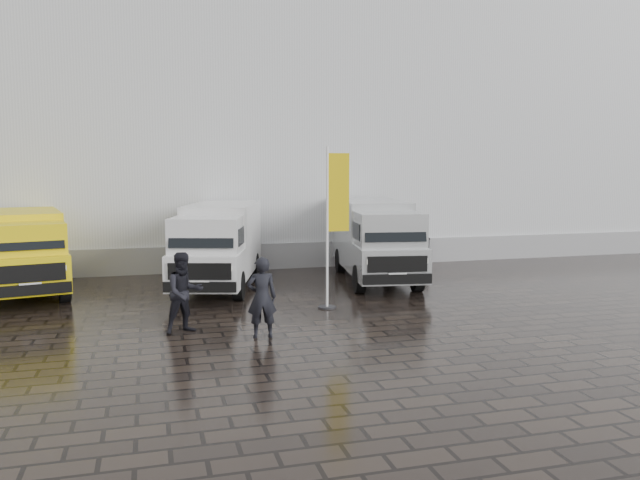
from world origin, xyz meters
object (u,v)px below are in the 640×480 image
Objects in this scene: flagpole at (333,220)px; person_tent at (184,293)px; van_white at (219,247)px; van_silver at (375,241)px; person_front at (262,297)px; van_yellow at (25,254)px; wheelie_bin at (421,251)px.

flagpole is 4.73m from person_tent.
van_white is 3.23× the size of person_tent.
van_silver reaches higher than person_front.
van_yellow reaches higher than person_tent.
flagpole is at bearing -38.19° from van_yellow.
van_white is (5.90, -0.44, 0.07)m from van_yellow.
flagpole reaches higher than van_silver.
flagpole is 4.11× the size of wheelie_bin.
van_yellow is 9.72m from flagpole.
person_tent is at bearing -24.24° from person_front.
van_white reaches higher than wheelie_bin.
van_yellow is 2.87× the size of person_tent.
van_silver is at bearing 19.06° from person_tent.
van_white is 6.38m from person_front.
van_white is 5.36m from van_silver.
van_silver is (11.25, -0.65, 0.10)m from van_yellow.
flagpole is 8.98m from wheelie_bin.
person_tent is at bearing -64.64° from van_yellow.
flagpole reaches higher than person_front.
person_tent reaches higher than wheelie_bin.
van_silver reaches higher than person_tent.
wheelie_bin is 0.58× the size of person_front.
van_white is 3.31× the size of person_front.
van_white reaches higher than van_yellow.
wheelie_bin is 12.32m from person_front.
person_tent is (-1.70, 0.93, 0.02)m from person_front.
wheelie_bin is (14.37, 2.40, -0.73)m from van_yellow.
van_yellow is at bearing 153.86° from flagpole.
van_silver is 8.55m from person_tent.
van_yellow is 5.07× the size of wheelie_bin.
van_white is 4.84m from flagpole.
person_front is at bearing -47.20° from person_tent.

